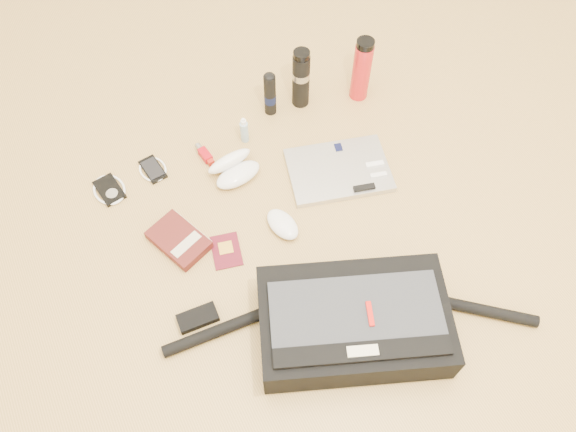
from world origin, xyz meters
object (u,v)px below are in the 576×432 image
Objects in this scene: messenger_bag at (353,322)px; thermos_red at (362,70)px; book at (179,240)px; thermos_black at (301,78)px; laptop at (339,170)px.

messenger_bag is 0.88m from thermos_red.
book is 0.90× the size of thermos_black.
thermos_black is (0.28, 0.81, 0.05)m from messenger_bag.
thermos_black is 0.21m from thermos_red.
thermos_black is (0.59, 0.33, 0.10)m from book.
thermos_red is at bearing -18.15° from thermos_black.
book is 0.68m from thermos_black.
thermos_black is (0.03, 0.33, 0.10)m from laptop.
messenger_bag reaches higher than laptop.
messenger_bag is at bearing -77.66° from book.
laptop is 1.63× the size of thermos_black.
laptop is 0.55m from book.
thermos_red is at bearing 64.67° from laptop.
laptop is 1.53× the size of thermos_red.
book is at bearing -150.56° from thermos_black.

